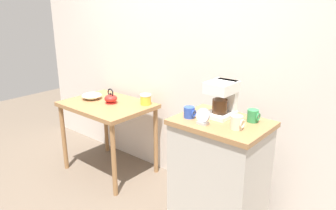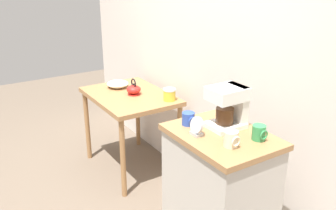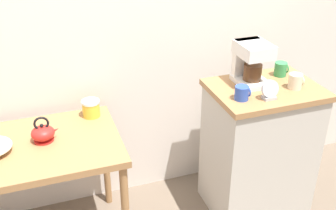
% 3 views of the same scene
% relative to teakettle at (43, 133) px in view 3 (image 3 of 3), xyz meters
% --- Properties ---
extents(wooden_table, '(0.86, 0.64, 0.74)m').
position_rel_teakettle_xyz_m(wooden_table, '(-0.03, -0.03, -0.14)').
color(wooden_table, '#9E7044').
rests_on(wooden_table, ground_plane).
extents(kitchen_counter, '(0.66, 0.49, 0.90)m').
position_rel_teakettle_xyz_m(kitchen_counter, '(1.31, -0.09, -0.34)').
color(kitchen_counter, '#BCB7AD').
rests_on(kitchen_counter, ground_plane).
extents(teakettle, '(0.15, 0.13, 0.15)m').
position_rel_teakettle_xyz_m(teakettle, '(0.00, 0.00, 0.00)').
color(teakettle, red).
rests_on(teakettle, wooden_table).
extents(canister_enamel, '(0.11, 0.11, 0.10)m').
position_rel_teakettle_xyz_m(canister_enamel, '(0.29, 0.19, 0.00)').
color(canister_enamel, gold).
rests_on(canister_enamel, wooden_table).
extents(coffee_maker, '(0.18, 0.22, 0.26)m').
position_rel_teakettle_xyz_m(coffee_maker, '(1.25, 0.01, 0.25)').
color(coffee_maker, white).
rests_on(coffee_maker, kitchen_counter).
extents(mug_small_cream, '(0.09, 0.08, 0.09)m').
position_rel_teakettle_xyz_m(mug_small_cream, '(1.46, -0.16, 0.16)').
color(mug_small_cream, beige).
rests_on(mug_small_cream, kitchen_counter).
extents(mug_tall_green, '(0.09, 0.08, 0.09)m').
position_rel_teakettle_xyz_m(mug_tall_green, '(1.49, 0.04, 0.15)').
color(mug_tall_green, '#338C4C').
rests_on(mug_tall_green, kitchen_counter).
extents(mug_blue, '(0.09, 0.08, 0.08)m').
position_rel_teakettle_xyz_m(mug_blue, '(1.09, -0.18, 0.15)').
color(mug_blue, '#2D4CAD').
rests_on(mug_blue, kitchen_counter).
extents(table_clock, '(0.10, 0.05, 0.12)m').
position_rel_teakettle_xyz_m(table_clock, '(1.24, -0.23, 0.16)').
color(table_clock, '#B2B5BA').
rests_on(table_clock, kitchen_counter).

